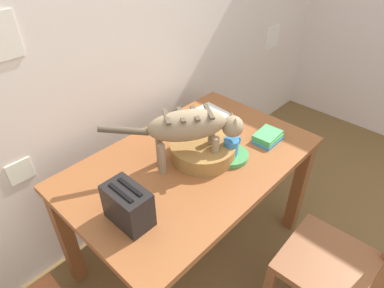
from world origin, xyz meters
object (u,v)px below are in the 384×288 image
(book_stack, at_px, (268,137))
(wooden_chair_far, at_px, (340,266))
(saucer_bowl, at_px, (230,155))
(magazine, at_px, (205,116))
(coffee_mug, at_px, (231,146))
(toaster, at_px, (128,206))
(dining_table, at_px, (192,173))
(wicker_basket, at_px, (203,149))
(cat, at_px, (192,128))

(book_stack, relative_size, wooden_chair_far, 0.18)
(saucer_bowl, height_order, wooden_chair_far, wooden_chair_far)
(magazine, distance_m, wooden_chair_far, 1.08)
(coffee_mug, bearing_deg, toaster, 175.67)
(dining_table, bearing_deg, wooden_chair_far, -79.20)
(toaster, bearing_deg, wicker_basket, 7.07)
(book_stack, height_order, wooden_chair_far, wooden_chair_far)
(coffee_mug, bearing_deg, cat, 146.60)
(cat, relative_size, saucer_bowl, 3.10)
(cat, bearing_deg, toaster, -47.50)
(dining_table, distance_m, cat, 0.31)
(saucer_bowl, bearing_deg, toaster, 175.64)
(wooden_chair_far, bearing_deg, saucer_bowl, 88.20)
(cat, distance_m, wicker_basket, 0.19)
(saucer_bowl, xyz_separation_m, wooden_chair_far, (0.00, -0.66, -0.29))
(dining_table, height_order, coffee_mug, coffee_mug)
(coffee_mug, bearing_deg, book_stack, -12.94)
(magazine, distance_m, wicker_basket, 0.39)
(saucer_bowl, relative_size, wicker_basket, 0.56)
(coffee_mug, xyz_separation_m, toaster, (-0.62, 0.05, 0.02))
(cat, height_order, toaster, cat)
(wooden_chair_far, bearing_deg, cat, 100.43)
(magazine, bearing_deg, dining_table, -142.94)
(cat, height_order, coffee_mug, cat)
(cat, distance_m, coffee_mug, 0.25)
(cat, height_order, magazine, cat)
(dining_table, bearing_deg, toaster, -169.79)
(cat, bearing_deg, magazine, 156.84)
(magazine, relative_size, wicker_basket, 0.83)
(dining_table, xyz_separation_m, toaster, (-0.47, -0.08, 0.18))
(wooden_chair_far, bearing_deg, toaster, 129.12)
(dining_table, bearing_deg, saucer_bowl, -41.40)
(wicker_basket, bearing_deg, coffee_mug, -50.63)
(wicker_basket, xyz_separation_m, wooden_chair_far, (0.09, -0.77, -0.32))
(magazine, distance_m, book_stack, 0.42)
(dining_table, bearing_deg, book_stack, -24.91)
(magazine, height_order, book_stack, book_stack)
(coffee_mug, xyz_separation_m, book_stack, (0.26, -0.06, -0.05))
(coffee_mug, relative_size, toaster, 0.60)
(dining_table, xyz_separation_m, book_stack, (0.41, -0.19, 0.11))
(cat, relative_size, wicker_basket, 1.72)
(toaster, distance_m, wooden_chair_far, 1.01)
(coffee_mug, bearing_deg, wicker_basket, 129.37)
(saucer_bowl, distance_m, toaster, 0.62)
(coffee_mug, xyz_separation_m, magazine, (0.21, 0.36, -0.07))
(book_stack, bearing_deg, wicker_basket, 153.84)
(wicker_basket, height_order, wooden_chair_far, wooden_chair_far)
(coffee_mug, distance_m, book_stack, 0.27)
(magazine, xyz_separation_m, book_stack, (0.05, -0.42, 0.02))
(magazine, bearing_deg, book_stack, -78.69)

